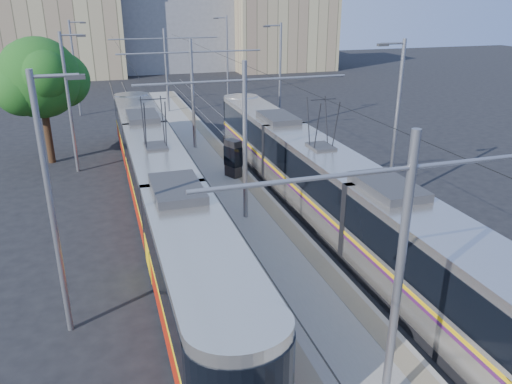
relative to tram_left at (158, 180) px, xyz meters
name	(u,v)px	position (x,y,z in m)	size (l,w,h in m)	color
ground	(317,322)	(3.60, -10.28, -1.71)	(160.00, 160.00, 0.00)	black
platform	(205,162)	(3.60, 6.72, -1.56)	(4.00, 50.00, 0.30)	gray
tactile_strip_left	(181,162)	(2.15, 6.72, -1.40)	(0.70, 50.00, 0.01)	gray
tactile_strip_right	(227,158)	(5.05, 6.72, -1.40)	(0.70, 50.00, 0.01)	gray
rails	(205,164)	(3.60, 6.72, -1.69)	(8.71, 70.00, 0.03)	gray
tram_left	(158,180)	(0.00, 0.00, 0.00)	(2.43, 30.03, 5.50)	black
tram_right	(319,177)	(7.20, -2.35, 0.15)	(2.43, 28.56, 5.50)	black
catenary	(213,100)	(3.60, 3.87, 2.82)	(9.20, 70.00, 7.00)	gray
street_lamps	(190,87)	(3.60, 10.72, 2.47)	(15.18, 38.22, 8.00)	gray
shelter	(233,157)	(4.52, 3.25, -0.31)	(0.93, 1.11, 2.10)	black
tree	(45,79)	(-5.17, 10.30, 3.46)	(5.26, 4.86, 7.64)	#382314
building_left	(56,22)	(-6.40, 49.72, 5.04)	(16.32, 12.24, 13.48)	tan
building_centre	(175,12)	(9.60, 53.72, 6.03)	(18.36, 14.28, 15.45)	gray
building_right	(280,23)	(23.60, 47.72, 4.58)	(14.28, 10.20, 12.55)	tan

